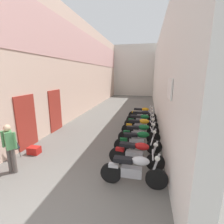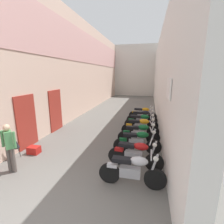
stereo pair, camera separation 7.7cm
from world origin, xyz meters
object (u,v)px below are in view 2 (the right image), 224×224
(motorcycle_second, at_px, (135,154))
(motorcycle_fourth, at_px, (139,133))
(motorcycle_third, at_px, (138,141))
(motorcycle_fifth, at_px, (140,127))
(motorcycle_seventh, at_px, (142,117))
(motorcycle_eighth, at_px, (143,113))
(motorcycle_sixth, at_px, (141,121))
(plastic_crate, at_px, (34,150))
(umbrella_leaning, at_px, (15,141))
(pedestrian_by_doorway, at_px, (9,145))
(motorcycle_nearest, at_px, (132,170))

(motorcycle_second, distance_m, motorcycle_fourth, 1.91)
(motorcycle_third, bearing_deg, motorcycle_fifth, 90.00)
(motorcycle_seventh, xyz_separation_m, motorcycle_eighth, (-0.00, 0.97, 0.00))
(motorcycle_fourth, distance_m, motorcycle_fifth, 0.96)
(motorcycle_second, distance_m, motorcycle_third, 1.01)
(motorcycle_sixth, xyz_separation_m, motorcycle_seventh, (0.00, 0.96, 0.00))
(motorcycle_fourth, height_order, motorcycle_eighth, same)
(motorcycle_second, height_order, motorcycle_fourth, same)
(motorcycle_second, relative_size, plastic_crate, 4.19)
(motorcycle_fourth, xyz_separation_m, motorcycle_sixth, (0.00, 1.89, 0.00))
(umbrella_leaning, bearing_deg, motorcycle_fourth, 28.37)
(pedestrian_by_doorway, bearing_deg, motorcycle_seventh, 57.27)
(motorcycle_nearest, bearing_deg, motorcycle_sixth, 90.00)
(motorcycle_eighth, bearing_deg, umbrella_leaning, -124.82)
(motorcycle_seventh, bearing_deg, motorcycle_third, -90.00)
(motorcycle_fourth, height_order, pedestrian_by_doorway, pedestrian_by_doorway)
(motorcycle_sixth, distance_m, umbrella_leaning, 5.97)
(plastic_crate, bearing_deg, motorcycle_sixth, 43.03)
(motorcycle_second, bearing_deg, motorcycle_seventh, 90.00)
(motorcycle_second, relative_size, motorcycle_third, 1.00)
(motorcycle_nearest, relative_size, motorcycle_fourth, 1.01)
(motorcycle_fourth, bearing_deg, motorcycle_second, -90.00)
(motorcycle_third, relative_size, motorcycle_sixth, 1.00)
(motorcycle_nearest, bearing_deg, motorcycle_second, 90.01)
(umbrella_leaning, bearing_deg, motorcycle_fifth, 37.46)
(motorcycle_fourth, relative_size, umbrella_leaning, 1.91)
(motorcycle_third, distance_m, motorcycle_seventh, 3.75)
(motorcycle_fifth, bearing_deg, motorcycle_second, -90.00)
(motorcycle_sixth, relative_size, pedestrian_by_doorway, 1.18)
(motorcycle_fourth, distance_m, motorcycle_eighth, 3.82)
(motorcycle_fourth, xyz_separation_m, motorcycle_fifth, (0.00, 0.96, 0.00))
(motorcycle_sixth, distance_m, pedestrian_by_doorway, 6.19)
(pedestrian_by_doorway, bearing_deg, plastic_crate, 97.97)
(umbrella_leaning, bearing_deg, motorcycle_nearest, -7.46)
(motorcycle_nearest, xyz_separation_m, motorcycle_fourth, (-0.00, 2.85, 0.00))
(umbrella_leaning, bearing_deg, motorcycle_third, 18.19)
(motorcycle_nearest, distance_m, motorcycle_seventh, 5.71)
(motorcycle_second, bearing_deg, pedestrian_by_doorway, -163.86)
(pedestrian_by_doorway, bearing_deg, umbrella_leaning, 124.80)
(motorcycle_eighth, bearing_deg, motorcycle_seventh, -90.00)
(motorcycle_third, relative_size, umbrella_leaning, 1.91)
(motorcycle_fifth, distance_m, plastic_crate, 4.81)
(motorcycle_second, xyz_separation_m, motorcycle_fourth, (-0.00, 1.91, 0.00))
(motorcycle_third, distance_m, motorcycle_sixth, 2.79)
(motorcycle_fifth, relative_size, motorcycle_seventh, 1.00)
(motorcycle_fifth, relative_size, plastic_crate, 4.21)
(motorcycle_third, distance_m, motorcycle_fourth, 0.90)
(motorcycle_sixth, height_order, pedestrian_by_doorway, pedestrian_by_doorway)
(motorcycle_fourth, relative_size, motorcycle_eighth, 1.00)
(plastic_crate, relative_size, umbrella_leaning, 0.46)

